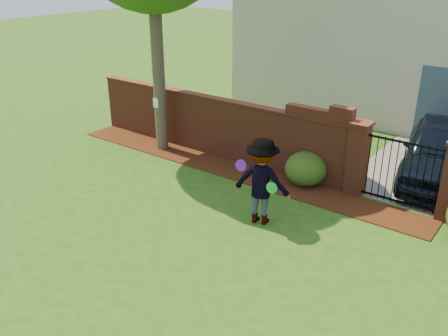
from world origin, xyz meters
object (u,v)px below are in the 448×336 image
Objects in this scene: car at (440,154)px; frisbee_green at (272,188)px; man at (261,182)px; frisbee_purple at (241,165)px.

frisbee_green is at bearing -126.64° from car.
frisbee_green is at bearing 150.08° from man.
frisbee_green is (0.32, -0.09, -0.01)m from man.
man is (-2.58, -4.55, 0.20)m from car.
frisbee_purple is (-0.43, -0.15, 0.33)m from man.
man reaches higher than car.
frisbee_purple is at bearing -133.36° from car.
man reaches higher than frisbee_green.
frisbee_green is (-2.26, -4.64, 0.20)m from car.
man is at bearing 164.22° from frisbee_green.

